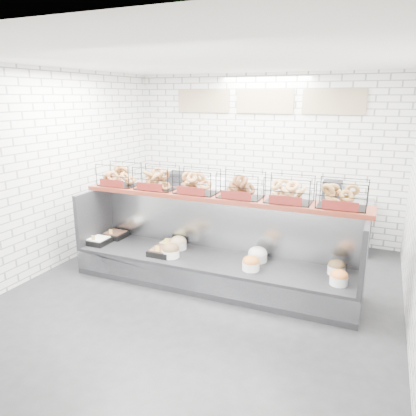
% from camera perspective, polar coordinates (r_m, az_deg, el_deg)
% --- Properties ---
extents(ground, '(5.50, 5.50, 0.00)m').
position_cam_1_polar(ground, '(5.63, -0.66, -11.89)').
color(ground, black).
rests_on(ground, ground).
extents(room_shell, '(5.02, 5.51, 3.01)m').
position_cam_1_polar(room_shell, '(5.59, 1.82, 10.01)').
color(room_shell, silver).
rests_on(room_shell, ground).
extents(display_case, '(4.00, 0.90, 1.20)m').
position_cam_1_polar(display_case, '(5.78, 0.68, -7.57)').
color(display_case, black).
rests_on(display_case, ground).
extents(bagel_shelf, '(4.10, 0.50, 0.40)m').
position_cam_1_polar(bagel_shelf, '(5.61, 1.47, 3.11)').
color(bagel_shelf, '#4F1A11').
rests_on(bagel_shelf, display_case).
extents(prep_counter, '(4.00, 0.60, 1.20)m').
position_cam_1_polar(prep_counter, '(7.60, 6.73, -0.87)').
color(prep_counter, '#93969B').
rests_on(prep_counter, ground).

